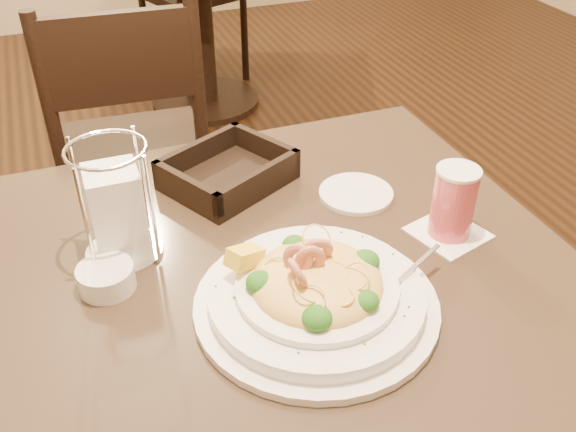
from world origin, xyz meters
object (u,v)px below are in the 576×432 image
object	(u,v)px
side_plate	(356,193)
napkin_caddy	(117,210)
butter_ramekin	(106,278)
bread_basket	(228,174)
background_table	(198,3)
main_table	(292,359)
drink_glass	(453,203)
dining_chair_near	(132,145)
pasta_bowl	(316,291)

from	to	relation	value
side_plate	napkin_caddy	bearing A→B (deg)	-177.23
napkin_caddy	butter_ramekin	distance (m)	0.11
bread_basket	butter_ramekin	world-z (taller)	bread_basket
butter_ramekin	background_table	bearing A→B (deg)	72.66
main_table	drink_glass	size ratio (longest dim) A/B	6.49
background_table	dining_chair_near	distance (m)	1.33
main_table	pasta_bowl	xyz separation A→B (m)	(-0.01, -0.11, 0.26)
drink_glass	bread_basket	world-z (taller)	drink_glass
pasta_bowl	drink_glass	bearing A→B (deg)	17.49
background_table	napkin_caddy	size ratio (longest dim) A/B	5.88
main_table	background_table	world-z (taller)	same
background_table	dining_chair_near	xyz separation A→B (m)	(-0.50, -1.23, 0.01)
main_table	drink_glass	distance (m)	0.40
main_table	dining_chair_near	distance (m)	0.90
pasta_bowl	napkin_caddy	size ratio (longest dim) A/B	1.98
main_table	butter_ramekin	size ratio (longest dim) A/B	10.37
drink_glass	bread_basket	xyz separation A→B (m)	(-0.31, 0.29, -0.04)
dining_chair_near	drink_glass	size ratio (longest dim) A/B	6.71
bread_basket	napkin_caddy	size ratio (longest dim) A/B	1.37
bread_basket	side_plate	size ratio (longest dim) A/B	1.99
pasta_bowl	side_plate	size ratio (longest dim) A/B	2.86
pasta_bowl	bread_basket	world-z (taller)	pasta_bowl
pasta_bowl	drink_glass	size ratio (longest dim) A/B	2.84
pasta_bowl	drink_glass	xyz separation A→B (m)	(0.28, 0.09, 0.03)
dining_chair_near	side_plate	world-z (taller)	dining_chair_near
napkin_caddy	side_plate	bearing A→B (deg)	2.77
drink_glass	bread_basket	size ratio (longest dim) A/B	0.51
pasta_bowl	napkin_caddy	xyz separation A→B (m)	(-0.24, 0.23, 0.05)
main_table	bread_basket	world-z (taller)	bread_basket
butter_ramekin	dining_chair_near	bearing A→B (deg)	80.23
pasta_bowl	drink_glass	distance (m)	0.30
napkin_caddy	pasta_bowl	bearing A→B (deg)	-43.57
dining_chair_near	napkin_caddy	xyz separation A→B (m)	(-0.11, -0.77, 0.30)
background_table	side_plate	distance (m)	2.00
background_table	dining_chair_near	size ratio (longest dim) A/B	1.26
dining_chair_near	drink_glass	world-z (taller)	dining_chair_near
dining_chair_near	main_table	bearing A→B (deg)	102.50
main_table	drink_glass	xyz separation A→B (m)	(0.28, -0.02, 0.29)
pasta_bowl	side_plate	distance (m)	0.31
butter_ramekin	napkin_caddy	bearing A→B (deg)	63.94
main_table	dining_chair_near	world-z (taller)	dining_chair_near
pasta_bowl	bread_basket	size ratio (longest dim) A/B	1.44
background_table	dining_chair_near	world-z (taller)	dining_chair_near
napkin_caddy	main_table	bearing A→B (deg)	-26.34
butter_ramekin	drink_glass	bearing A→B (deg)	-6.66
drink_glass	side_plate	xyz separation A→B (m)	(-0.10, 0.16, -0.06)
main_table	pasta_bowl	bearing A→B (deg)	-92.68
main_table	napkin_caddy	size ratio (longest dim) A/B	4.52
main_table	butter_ramekin	bearing A→B (deg)	170.71
main_table	background_table	xyz separation A→B (m)	(0.36, 2.12, 0.00)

